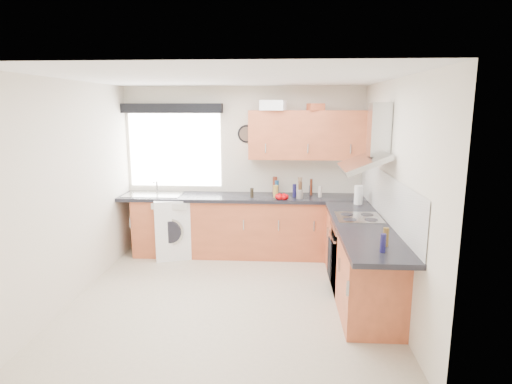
# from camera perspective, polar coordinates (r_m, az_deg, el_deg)

# --- Properties ---
(ground_plane) EXTENTS (3.60, 3.60, 0.00)m
(ground_plane) POSITION_cam_1_polar(r_m,az_deg,el_deg) (5.18, -3.45, -13.88)
(ground_plane) COLOR beige
(ceiling) EXTENTS (3.60, 3.60, 0.02)m
(ceiling) POSITION_cam_1_polar(r_m,az_deg,el_deg) (4.70, -3.82, 14.93)
(ceiling) COLOR white
(ceiling) RESTS_ON wall_back
(wall_back) EXTENTS (3.60, 0.02, 2.50)m
(wall_back) POSITION_cam_1_polar(r_m,az_deg,el_deg) (6.55, -1.67, 2.94)
(wall_back) COLOR silver
(wall_back) RESTS_ON ground_plane
(wall_front) EXTENTS (3.60, 0.02, 2.50)m
(wall_front) POSITION_cam_1_polar(r_m,az_deg,el_deg) (3.06, -7.82, -6.91)
(wall_front) COLOR silver
(wall_front) RESTS_ON ground_plane
(wall_left) EXTENTS (0.02, 3.60, 2.50)m
(wall_left) POSITION_cam_1_polar(r_m,az_deg,el_deg) (5.31, -23.26, 0.06)
(wall_left) COLOR silver
(wall_left) RESTS_ON ground_plane
(wall_right) EXTENTS (0.02, 3.60, 2.50)m
(wall_right) POSITION_cam_1_polar(r_m,az_deg,el_deg) (4.90, 17.77, -0.44)
(wall_right) COLOR silver
(wall_right) RESTS_ON ground_plane
(window) EXTENTS (1.40, 0.02, 1.10)m
(window) POSITION_cam_1_polar(r_m,az_deg,el_deg) (6.68, -10.75, 5.51)
(window) COLOR white
(window) RESTS_ON wall_back
(window_blind) EXTENTS (1.50, 0.18, 0.14)m
(window_blind) POSITION_cam_1_polar(r_m,az_deg,el_deg) (6.56, -11.15, 10.91)
(window_blind) COLOR black
(window_blind) RESTS_ON wall_back
(splashback) EXTENTS (0.01, 3.00, 0.54)m
(splashback) POSITION_cam_1_polar(r_m,az_deg,el_deg) (5.19, 16.82, -0.53)
(splashback) COLOR white
(splashback) RESTS_ON wall_right
(base_cab_back) EXTENTS (3.00, 0.58, 0.86)m
(base_cab_back) POSITION_cam_1_polar(r_m,az_deg,el_deg) (6.45, -2.75, -4.66)
(base_cab_back) COLOR #AC502F
(base_cab_back) RESTS_ON ground_plane
(base_cab_corner) EXTENTS (0.60, 0.60, 0.86)m
(base_cab_corner) POSITION_cam_1_polar(r_m,az_deg,el_deg) (6.46, 11.53, -4.84)
(base_cab_corner) COLOR #AC502F
(base_cab_corner) RESTS_ON ground_plane
(base_cab_right) EXTENTS (0.58, 2.10, 0.86)m
(base_cab_right) POSITION_cam_1_polar(r_m,az_deg,el_deg) (5.20, 13.68, -8.96)
(base_cab_right) COLOR #AC502F
(base_cab_right) RESTS_ON ground_plane
(worktop_back) EXTENTS (3.60, 0.62, 0.05)m
(worktop_back) POSITION_cam_1_polar(r_m,az_deg,el_deg) (6.32, -1.90, -0.73)
(worktop_back) COLOR black
(worktop_back) RESTS_ON base_cab_back
(worktop_right) EXTENTS (0.62, 2.42, 0.05)m
(worktop_right) POSITION_cam_1_polar(r_m,az_deg,el_deg) (4.92, 14.11, -4.58)
(worktop_right) COLOR black
(worktop_right) RESTS_ON base_cab_right
(sink) EXTENTS (0.84, 0.46, 0.10)m
(sink) POSITION_cam_1_polar(r_m,az_deg,el_deg) (6.56, -13.54, -0.01)
(sink) COLOR #ACADAE
(sink) RESTS_ON worktop_back
(oven) EXTENTS (0.56, 0.58, 0.85)m
(oven) POSITION_cam_1_polar(r_m,az_deg,el_deg) (5.34, 13.29, -8.46)
(oven) COLOR black
(oven) RESTS_ON ground_plane
(hob_plate) EXTENTS (0.52, 0.52, 0.01)m
(hob_plate) POSITION_cam_1_polar(r_m,az_deg,el_deg) (5.19, 13.54, -3.34)
(hob_plate) COLOR #ACADAE
(hob_plate) RESTS_ON worktop_right
(extractor_hood) EXTENTS (0.52, 0.78, 0.66)m
(extractor_hood) POSITION_cam_1_polar(r_m,az_deg,el_deg) (5.07, 15.10, 6.04)
(extractor_hood) COLOR #ACADAE
(extractor_hood) RESTS_ON wall_right
(upper_cabinets) EXTENTS (1.70, 0.35, 0.70)m
(upper_cabinets) POSITION_cam_1_polar(r_m,az_deg,el_deg) (6.30, 6.87, 7.57)
(upper_cabinets) COLOR #AC502F
(upper_cabinets) RESTS_ON wall_back
(washing_machine) EXTENTS (0.76, 0.75, 0.89)m
(washing_machine) POSITION_cam_1_polar(r_m,az_deg,el_deg) (6.53, -10.73, -4.53)
(washing_machine) COLOR white
(washing_machine) RESTS_ON ground_plane
(wall_clock) EXTENTS (0.27, 0.04, 0.27)m
(wall_clock) POSITION_cam_1_polar(r_m,az_deg,el_deg) (6.46, -1.27, 7.75)
(wall_clock) COLOR black
(wall_clock) RESTS_ON wall_back
(casserole) EXTENTS (0.39, 0.31, 0.14)m
(casserole) POSITION_cam_1_polar(r_m,az_deg,el_deg) (6.17, 2.30, 11.48)
(casserole) COLOR white
(casserole) RESTS_ON upper_cabinets
(storage_box) EXTENTS (0.26, 0.23, 0.10)m
(storage_box) POSITION_cam_1_polar(r_m,az_deg,el_deg) (6.19, 7.96, 11.17)
(storage_box) COLOR #AC4929
(storage_box) RESTS_ON upper_cabinets
(utensil_pot) EXTENTS (0.11, 0.11, 0.13)m
(utensil_pot) POSITION_cam_1_polar(r_m,az_deg,el_deg) (6.13, 5.85, -0.31)
(utensil_pot) COLOR gray
(utensil_pot) RESTS_ON worktop_back
(kitchen_roll) EXTENTS (0.13, 0.13, 0.25)m
(kitchen_roll) POSITION_cam_1_polar(r_m,az_deg,el_deg) (5.91, 13.51, -0.38)
(kitchen_roll) COLOR white
(kitchen_roll) RESTS_ON worktop_right
(tomato_cluster) EXTENTS (0.21, 0.21, 0.07)m
(tomato_cluster) POSITION_cam_1_polar(r_m,az_deg,el_deg) (6.08, 3.46, -0.62)
(tomato_cluster) COLOR #C40208
(tomato_cluster) RESTS_ON worktop_back
(jar_0) EXTENTS (0.06, 0.06, 0.21)m
(jar_0) POSITION_cam_1_polar(r_m,az_deg,el_deg) (6.37, 2.80, 0.58)
(jar_0) COLOR navy
(jar_0) RESTS_ON worktop_back
(jar_1) EXTENTS (0.05, 0.05, 0.14)m
(jar_1) POSITION_cam_1_polar(r_m,az_deg,el_deg) (6.43, 7.32, 0.27)
(jar_1) COLOR #185476
(jar_1) RESTS_ON worktop_back
(jar_2) EXTENTS (0.06, 0.06, 0.16)m
(jar_2) POSITION_cam_1_polar(r_m,az_deg,el_deg) (6.27, 8.55, 0.03)
(jar_2) COLOR #C1B1A5
(jar_2) RESTS_ON worktop_back
(jar_3) EXTENTS (0.05, 0.05, 0.19)m
(jar_3) POSITION_cam_1_polar(r_m,az_deg,el_deg) (6.23, 5.14, 0.20)
(jar_3) COLOR #161343
(jar_3) RESTS_ON worktop_back
(jar_4) EXTENTS (0.04, 0.04, 0.23)m
(jar_4) POSITION_cam_1_polar(r_m,az_deg,el_deg) (6.23, 5.99, 0.35)
(jar_4) COLOR #31261B
(jar_4) RESTS_ON worktop_back
(jar_5) EXTENTS (0.07, 0.07, 0.26)m
(jar_5) POSITION_cam_1_polar(r_m,az_deg,el_deg) (6.45, 2.54, 0.91)
(jar_5) COLOR maroon
(jar_5) RESTS_ON worktop_back
(jar_6) EXTENTS (0.04, 0.04, 0.24)m
(jar_6) POSITION_cam_1_polar(r_m,az_deg,el_deg) (6.39, 7.35, 0.66)
(jar_6) COLOR #552112
(jar_6) RESTS_ON worktop_back
(jar_7) EXTENTS (0.08, 0.08, 0.18)m
(jar_7) POSITION_cam_1_polar(r_m,az_deg,el_deg) (6.19, 2.66, 0.09)
(jar_7) COLOR olive
(jar_7) RESTS_ON worktop_back
(jar_8) EXTENTS (0.05, 0.05, 0.14)m
(jar_8) POSITION_cam_1_polar(r_m,az_deg,el_deg) (6.17, -0.56, -0.11)
(jar_8) COLOR black
(jar_8) RESTS_ON worktop_back
(bottle_0) EXTENTS (0.05, 0.05, 0.17)m
(bottle_0) POSITION_cam_1_polar(r_m,az_deg,el_deg) (4.04, 16.57, -6.55)
(bottle_0) COLOR #19164B
(bottle_0) RESTS_ON worktop_right
(bottle_1) EXTENTS (0.05, 0.05, 0.18)m
(bottle_1) POSITION_cam_1_polar(r_m,az_deg,el_deg) (4.22, 16.92, -5.76)
(bottle_1) COLOR brown
(bottle_1) RESTS_ON worktop_right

